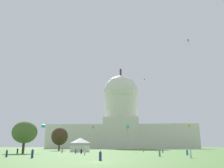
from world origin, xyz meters
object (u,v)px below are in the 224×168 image
at_px(kite_gold_low, 189,126).
at_px(kite_orange_low, 97,134).
at_px(person_orange_deep_crowd, 143,150).
at_px(kite_cyan_low, 43,126).
at_px(person_purple_back_left, 62,151).
at_px(kite_green_high, 188,40).
at_px(person_black_edge_west, 81,151).
at_px(tree_west_far, 60,136).
at_px(event_tent, 80,145).
at_px(person_navy_mid_center, 7,154).
at_px(person_grey_mid_left, 160,153).
at_px(person_navy_lawn_far_left, 32,154).
at_px(person_grey_front_left, 163,151).
at_px(person_white_back_center, 191,154).
at_px(kite_magenta_low, 93,127).
at_px(kite_turquoise_low, 128,127).
at_px(person_black_lawn_far_right, 17,151).
at_px(person_navy_aisle_center, 100,156).
at_px(capitol_building, 121,122).
at_px(person_denim_front_right, 76,151).
at_px(kite_blue_high, 144,79).
at_px(tree_west_mid, 25,132).
at_px(kite_yellow_mid, 167,123).
at_px(person_teal_near_tree_east, 187,152).
at_px(person_white_near_tent, 85,152).

xyz_separation_m(kite_gold_low, kite_orange_low, (-54.39, 58.87, -1.12)).
bearing_deg(person_orange_deep_crowd, kite_cyan_low, 125.41).
height_order(person_purple_back_left, kite_green_high, kite_green_high).
relative_size(person_purple_back_left, kite_cyan_low, 1.21).
bearing_deg(person_black_edge_west, kite_gold_low, 69.49).
bearing_deg(tree_west_far, event_tent, -57.00).
bearing_deg(person_navy_mid_center, person_orange_deep_crowd, 117.15).
height_order(tree_west_far, person_grey_mid_left, tree_west_far).
bearing_deg(kite_cyan_low, person_navy_mid_center, -115.51).
bearing_deg(person_navy_lawn_far_left, person_grey_front_left, 110.16).
distance_m(person_white_back_center, kite_magenta_low, 88.01).
bearing_deg(kite_turquoise_low, person_black_lawn_far_right, 119.25).
relative_size(person_grey_mid_left, kite_orange_low, 1.94).
height_order(person_navy_aisle_center, kite_cyan_low, kite_cyan_low).
distance_m(capitol_building, person_grey_front_left, 121.00).
bearing_deg(person_purple_back_left, event_tent, -60.91).
bearing_deg(person_navy_mid_center, person_black_edge_west, 129.22).
height_order(person_navy_mid_center, person_orange_deep_crowd, person_orange_deep_crowd).
bearing_deg(kite_turquoise_low, person_denim_front_right, 136.62).
xyz_separation_m(person_navy_mid_center, kite_green_high, (56.08, 57.69, 51.89)).
height_order(person_grey_mid_left, person_denim_front_right, person_grey_mid_left).
distance_m(tree_west_far, person_grey_mid_left, 76.98).
height_order(tree_west_far, kite_blue_high, kite_blue_high).
xyz_separation_m(tree_west_far, kite_turquoise_low, (34.99, -25.59, 2.68)).
xyz_separation_m(tree_west_mid, kite_blue_high, (44.57, 81.62, 40.05)).
bearing_deg(person_navy_mid_center, person_black_lawn_far_right, 173.90).
height_order(person_black_edge_west, kite_cyan_low, kite_cyan_low).
xyz_separation_m(tree_west_mid, kite_yellow_mid, (62.26, 107.92, 12.94)).
xyz_separation_m(tree_west_mid, kite_cyan_low, (5.50, 1.27, 2.05)).
bearing_deg(person_teal_near_tree_east, kite_cyan_low, -26.88).
bearing_deg(kite_green_high, tree_west_mid, 121.47).
relative_size(person_navy_lawn_far_left, person_white_back_center, 1.10).
distance_m(person_black_lawn_far_right, kite_magenta_low, 60.37).
xyz_separation_m(tree_west_mid, kite_orange_low, (9.33, 106.77, 4.58)).
bearing_deg(kite_gold_low, person_white_back_center, 102.34).
bearing_deg(kite_orange_low, tree_west_mid, -18.00).
height_order(person_purple_back_left, person_grey_mid_left, person_grey_mid_left).
bearing_deg(kite_green_high, person_white_near_tent, 140.52).
height_order(kite_orange_low, kite_magenta_low, kite_magenta_low).
xyz_separation_m(person_purple_back_left, person_orange_deep_crowd, (27.95, 12.64, 0.03)).
bearing_deg(person_purple_back_left, person_white_near_tent, 162.33).
relative_size(kite_green_high, kite_turquoise_low, 0.60).
distance_m(person_purple_back_left, kite_green_high, 78.76).
bearing_deg(kite_cyan_low, person_purple_back_left, 13.48).
bearing_deg(kite_blue_high, person_navy_mid_center, -24.67).
bearing_deg(person_black_lawn_far_right, person_grey_mid_left, -130.81).
bearing_deg(person_black_edge_west, person_denim_front_right, -146.44).
bearing_deg(kite_green_high, person_purple_back_left, 121.12).
height_order(person_navy_mid_center, kite_cyan_low, kite_cyan_low).
distance_m(person_navy_lawn_far_left, person_navy_aisle_center, 16.36).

